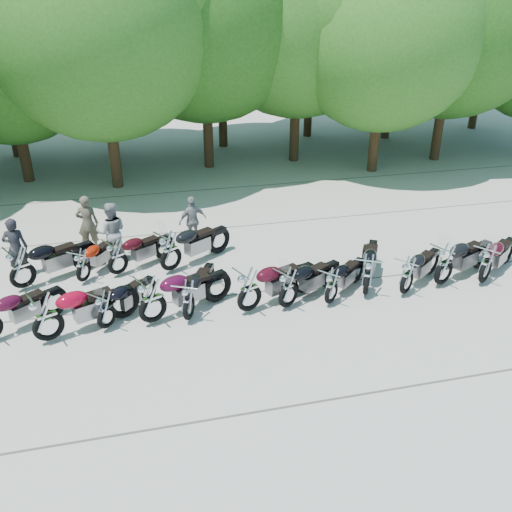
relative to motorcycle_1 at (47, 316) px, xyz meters
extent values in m
plane|color=#9F9990|center=(5.18, -0.36, -0.72)|extent=(90.00, 90.00, 0.00)
cylinder|color=#3A2614|center=(-2.08, 12.48, 0.93)|extent=(0.44, 0.44, 3.31)
sphere|color=#286319|center=(-2.08, 12.48, 4.60)|extent=(7.31, 7.31, 7.31)
cylinder|color=#3A2614|center=(1.60, 10.88, 1.25)|extent=(0.44, 0.44, 3.93)
sphere|color=#357721|center=(1.60, 10.88, 5.61)|extent=(8.70, 8.70, 8.70)
cylinder|color=#3A2614|center=(5.71, 12.73, 1.35)|extent=(0.44, 0.44, 4.13)
sphere|color=#286319|center=(5.71, 12.73, 5.92)|extent=(9.13, 9.13, 9.13)
cylinder|color=#3A2614|center=(9.79, 12.84, 1.33)|extent=(0.44, 0.44, 4.09)
sphere|color=#357721|center=(9.79, 12.84, 5.86)|extent=(9.04, 9.04, 9.04)
cylinder|color=#3A2614|center=(12.73, 10.45, 1.09)|extent=(0.44, 0.44, 3.62)
sphere|color=#357721|center=(12.73, 10.45, 5.10)|extent=(8.00, 8.00, 8.00)
cylinder|color=#3A2614|center=(16.38, 11.42, 1.27)|extent=(0.44, 0.44, 3.98)
sphere|color=#286319|center=(16.38, 11.42, 5.68)|extent=(8.79, 8.79, 8.79)
cylinder|color=#3A2614|center=(-3.11, 16.61, 1.04)|extent=(0.44, 0.44, 3.52)
cylinder|color=#3A2614|center=(1.41, 16.06, 0.99)|extent=(0.44, 0.44, 3.42)
sphere|color=#286319|center=(1.41, 16.06, 4.78)|extent=(7.56, 7.56, 7.56)
cylinder|color=#3A2614|center=(6.98, 16.11, 1.06)|extent=(0.44, 0.44, 3.56)
sphere|color=#286319|center=(6.98, 16.11, 5.01)|extent=(7.88, 7.88, 7.88)
cylinder|color=#3A2614|center=(11.87, 17.11, 1.16)|extent=(0.44, 0.44, 3.76)
sphere|color=#286319|center=(11.87, 17.11, 5.32)|extent=(8.31, 8.31, 8.31)
cylinder|color=#3A2614|center=(15.86, 15.73, 1.10)|extent=(0.44, 0.44, 3.63)
sphere|color=#357721|center=(15.86, 15.73, 5.12)|extent=(8.02, 8.02, 8.02)
cylinder|color=#3A2614|center=(21.79, 16.66, 1.47)|extent=(0.44, 0.44, 4.37)
imported|color=black|center=(-1.16, 3.59, 0.17)|extent=(0.65, 0.43, 1.78)
imported|color=gray|center=(1.46, 4.01, 0.20)|extent=(0.91, 0.72, 1.84)
imported|color=gray|center=(3.94, 4.64, 0.08)|extent=(1.01, 0.66, 1.59)
imported|color=#4C4536|center=(0.74, 4.89, 0.19)|extent=(0.71, 0.51, 1.81)
camera|label=1|loc=(2.25, -11.23, 6.75)|focal=38.00mm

